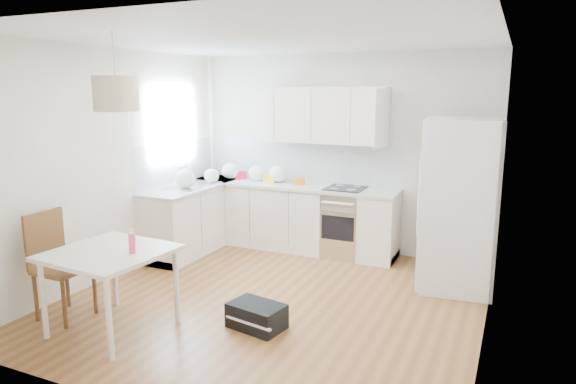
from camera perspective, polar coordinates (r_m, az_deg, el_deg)
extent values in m
plane|color=brown|center=(5.61, -1.64, -11.96)|extent=(4.20, 4.20, 0.00)
plane|color=white|center=(5.17, -1.81, 16.69)|extent=(4.20, 4.20, 0.00)
plane|color=beige|center=(7.15, 5.71, 4.30)|extent=(4.20, 0.00, 4.20)
plane|color=beige|center=(6.42, -18.84, 2.96)|extent=(0.00, 4.20, 4.20)
plane|color=beige|center=(4.71, 21.90, -0.09)|extent=(0.00, 4.20, 4.20)
cube|color=#BFE0F9|center=(7.25, -12.73, 7.35)|extent=(0.02, 1.00, 1.00)
cube|color=white|center=(7.26, 0.31, -2.85)|extent=(3.00, 0.60, 0.88)
cube|color=white|center=(7.32, -10.25, -2.91)|extent=(0.60, 1.80, 0.88)
cube|color=#B8BBBE|center=(7.16, 0.31, 0.72)|extent=(3.02, 0.64, 0.04)
cube|color=#B8BBBE|center=(7.22, -10.38, 0.63)|extent=(0.64, 1.82, 0.04)
cube|color=silver|center=(7.37, 1.25, 3.47)|extent=(3.00, 0.01, 0.58)
cube|color=silver|center=(7.35, -12.36, 3.18)|extent=(0.01, 1.80, 0.58)
cube|color=white|center=(7.00, 4.19, 8.50)|extent=(1.70, 0.32, 0.75)
cube|color=beige|center=(4.98, -19.24, -6.39)|extent=(1.05, 1.05, 0.04)
cylinder|color=white|center=(5.17, -25.54, -10.76)|extent=(0.05, 0.05, 0.73)
cylinder|color=white|center=(4.57, -19.27, -13.21)|extent=(0.05, 0.05, 0.73)
cylinder|color=white|center=(5.65, -18.71, -8.39)|extent=(0.05, 0.05, 0.73)
cylinder|color=white|center=(5.10, -12.30, -10.18)|extent=(0.05, 0.05, 0.73)
cylinder|color=#F3436A|center=(4.81, -16.93, -5.26)|extent=(0.07, 0.07, 0.22)
cube|color=black|center=(4.99, -3.50, -13.57)|extent=(0.57, 0.42, 0.24)
cylinder|color=beige|center=(4.71, -18.58, 10.32)|extent=(0.47, 0.47, 0.30)
ellipsoid|color=white|center=(7.60, -6.42, 2.32)|extent=(0.26, 0.22, 0.24)
ellipsoid|color=white|center=(7.42, -3.50, 2.12)|extent=(0.25, 0.21, 0.23)
ellipsoid|color=white|center=(7.28, -1.09, 2.03)|extent=(0.27, 0.23, 0.24)
ellipsoid|color=white|center=(7.34, -8.50, 1.81)|extent=(0.22, 0.19, 0.20)
ellipsoid|color=white|center=(6.98, -11.32, 1.46)|extent=(0.28, 0.24, 0.26)
cube|color=orange|center=(7.11, 1.31, 1.21)|extent=(0.17, 0.15, 0.10)
cube|color=yellow|center=(7.28, -2.08, 1.49)|extent=(0.17, 0.12, 0.11)
cube|color=red|center=(7.60, -5.32, 1.89)|extent=(0.19, 0.19, 0.11)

